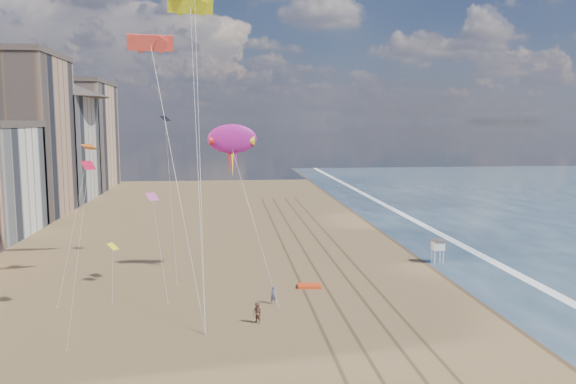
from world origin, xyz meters
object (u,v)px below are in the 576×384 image
Objects in this scene: kite_flyer_a at (274,295)px; show_kite at (232,139)px; lifeguard_stand at (438,245)px; kite_flyer_b at (257,313)px; grounded_kite at (309,286)px.

show_kite is at bearing 98.70° from kite_flyer_a.
lifeguard_stand reaches higher than kite_flyer_b.
lifeguard_stand is 27.69m from show_kite.
kite_flyer_b reaches higher than kite_flyer_a.
lifeguard_stand reaches higher than kite_flyer_a.
show_kite is (-24.35, -3.09, 12.80)m from lifeguard_stand.
grounded_kite is 1.42× the size of kite_flyer_a.
show_kite is 17.65m from kite_flyer_a.
show_kite reaches higher than kite_flyer_a.
lifeguard_stand is 28.92m from kite_flyer_b.
kite_flyer_b reaches higher than grounded_kite.
kite_flyer_a is (-4.09, -4.91, 0.70)m from grounded_kite.
kite_flyer_a reaches higher than grounded_kite.
show_kite is 10.31× the size of kite_flyer_b.
kite_flyer_b is (-1.78, -4.99, 0.07)m from kite_flyer_a.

